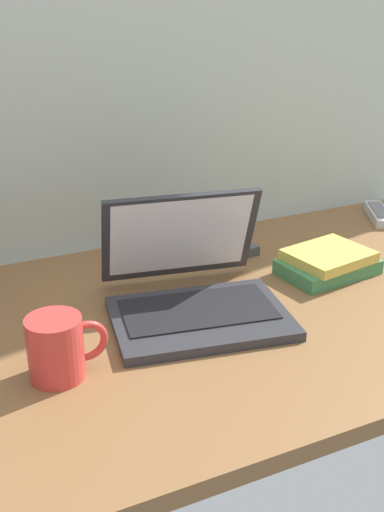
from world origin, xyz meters
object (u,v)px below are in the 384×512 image
object	(u,v)px
remote_control_near	(230,241)
remote_control_far	(379,214)
coffee_mug	(58,348)
book_stack	(328,263)
laptop	(193,288)

from	to	relation	value
remote_control_near	remote_control_far	distance (m)	0.43
coffee_mug	remote_control_far	xyz separation A→B (m)	(0.92, 0.35, -0.04)
coffee_mug	remote_control_near	bearing A→B (deg)	35.39
coffee_mug	book_stack	size ratio (longest dim) A/B	0.61
laptop	remote_control_near	xyz separation A→B (m)	(0.21, 0.24, -0.03)
coffee_mug	remote_control_far	world-z (taller)	coffee_mug
remote_control_far	book_stack	size ratio (longest dim) A/B	0.79
laptop	remote_control_far	bearing A→B (deg)	20.49
coffee_mug	remote_control_near	world-z (taller)	coffee_mug
remote_control_near	book_stack	size ratio (longest dim) A/B	0.80
remote_control_far	book_stack	bearing A→B (deg)	-145.91
laptop	book_stack	size ratio (longest dim) A/B	1.72
remote_control_near	remote_control_far	xyz separation A→B (m)	(0.43, -0.00, 0.00)
laptop	remote_control_near	size ratio (longest dim) A/B	2.15
book_stack	remote_control_near	bearing A→B (deg)	116.57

